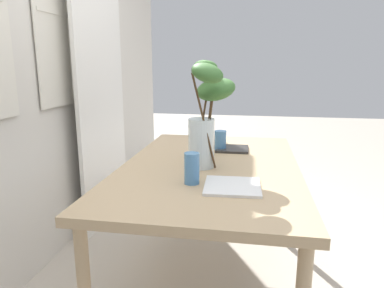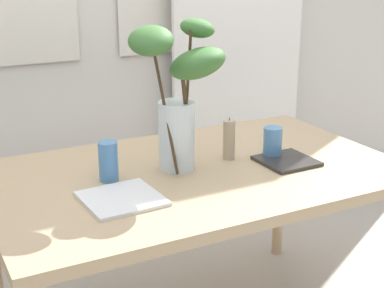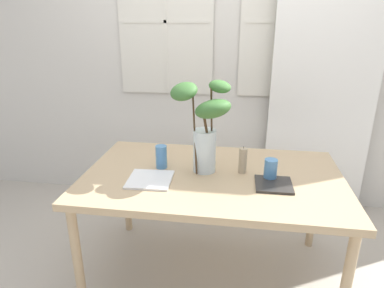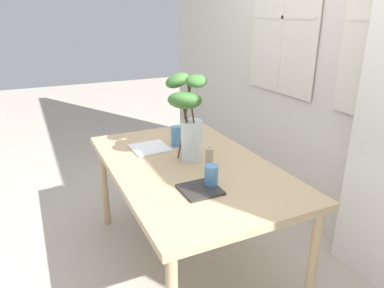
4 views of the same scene
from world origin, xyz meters
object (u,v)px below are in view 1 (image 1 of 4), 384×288
(plate_square_right, at_px, (232,149))
(pillar_candle, at_px, (206,143))
(vase_with_branches, at_px, (207,112))
(drinking_glass_blue_left, at_px, (192,168))
(plate_square_left, at_px, (232,186))
(drinking_glass_blue_right, at_px, (220,140))
(dining_table, at_px, (210,175))

(plate_square_right, xyz_separation_m, pillar_candle, (-0.18, 0.15, 0.07))
(pillar_candle, bearing_deg, vase_with_branches, -171.82)
(plate_square_right, bearing_deg, vase_with_branches, 164.15)
(drinking_glass_blue_left, xyz_separation_m, plate_square_left, (-0.02, -0.19, -0.07))
(drinking_glass_blue_right, xyz_separation_m, plate_square_left, (-0.69, -0.12, -0.06))
(drinking_glass_blue_right, distance_m, pillar_candle, 0.17)
(vase_with_branches, relative_size, drinking_glass_blue_right, 4.59)
(drinking_glass_blue_left, distance_m, drinking_glass_blue_right, 0.66)
(plate_square_left, bearing_deg, drinking_glass_blue_right, 9.65)
(vase_with_branches, height_order, drinking_glass_blue_left, vase_with_branches)
(plate_square_left, bearing_deg, plate_square_right, 3.32)
(dining_table, height_order, pillar_candle, pillar_candle)
(dining_table, bearing_deg, drinking_glass_blue_right, -4.00)
(drinking_glass_blue_right, height_order, pillar_candle, pillar_candle)
(vase_with_branches, xyz_separation_m, plate_square_right, (0.40, -0.11, -0.29))
(vase_with_branches, xyz_separation_m, drinking_glass_blue_left, (-0.28, 0.03, -0.22))
(vase_with_branches, distance_m, pillar_candle, 0.32)
(drinking_glass_blue_right, relative_size, plate_square_left, 0.51)
(drinking_glass_blue_right, relative_size, plate_square_right, 0.62)
(drinking_glass_blue_right, height_order, plate_square_right, drinking_glass_blue_right)
(dining_table, bearing_deg, vase_with_branches, 163.74)
(vase_with_branches, height_order, plate_square_left, vase_with_branches)
(dining_table, xyz_separation_m, vase_with_branches, (-0.05, 0.01, 0.36))
(plate_square_left, bearing_deg, pillar_candle, 19.60)
(pillar_candle, bearing_deg, drinking_glass_blue_left, 179.95)
(drinking_glass_blue_left, relative_size, plate_square_left, 0.58)
(dining_table, distance_m, pillar_candle, 0.23)
(vase_with_branches, bearing_deg, drinking_glass_blue_right, -5.67)
(vase_with_branches, distance_m, plate_square_left, 0.44)
(dining_table, distance_m, drinking_glass_blue_right, 0.36)
(vase_with_branches, distance_m, plate_square_right, 0.51)
(vase_with_branches, height_order, pillar_candle, vase_with_branches)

